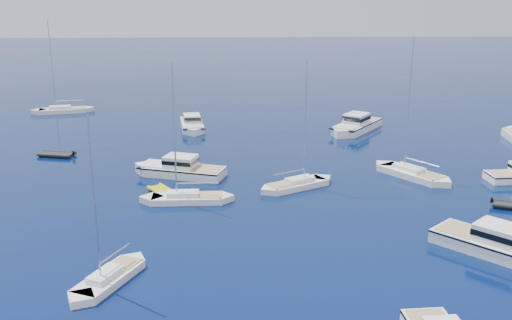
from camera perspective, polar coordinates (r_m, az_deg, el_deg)
The scene contains 12 objects.
ground at distance 38.53m, azimuth 9.72°, elevation -13.67°, with size 400.00×400.00×0.00m, color #08154E.
motor_cruiser_right at distance 48.16m, azimuth 22.23°, elevation -8.36°, with size 3.39×11.09×2.91m, color white, non-canonical shape.
motor_cruiser_centre at distance 63.05m, azimuth -7.31°, elevation -1.47°, with size 3.22×10.54×2.77m, color white, non-canonical shape.
motor_cruiser_distant at distance 82.82m, azimuth 9.41°, elevation 2.74°, with size 3.53×11.55×3.03m, color white, non-canonical shape.
motor_cruiser_horizon at distance 83.37m, azimuth -6.08°, elevation 2.96°, with size 2.95×9.63×2.53m, color white, non-canonical shape.
sailboat_fore at distance 42.04m, azimuth -13.82°, elevation -11.23°, with size 2.12×8.17×12.01m, color white, non-canonical shape.
sailboat_mid_r at distance 64.20m, azimuth 14.57°, elevation -1.55°, with size 2.61×10.04×14.76m, color white, non-canonical shape.
sailboat_mid_l at distance 55.45m, azimuth -6.58°, elevation -3.96°, with size 2.36×9.08×13.34m, color silver, non-canonical shape.
sailboat_centre at distance 58.99m, azimuth 3.91°, elevation -2.64°, with size 2.28×8.77×12.90m, color silver, non-canonical shape.
sailboat_far_l at distance 98.46m, azimuth -17.88°, elevation 4.32°, with size 2.60×10.00×14.70m, color silver, non-canonical shape.
tender_yellow at distance 57.98m, azimuth -8.90°, elevation -3.14°, with size 1.95×3.52×0.95m, color #BFC20B, non-canonical shape.
tender_grey_far at distance 73.35m, azimuth -18.42°, elevation 0.35°, with size 2.28×4.26×0.95m, color black, non-canonical shape.
Camera 1 is at (-7.25, -32.68, 19.09)m, focal length 42.05 mm.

